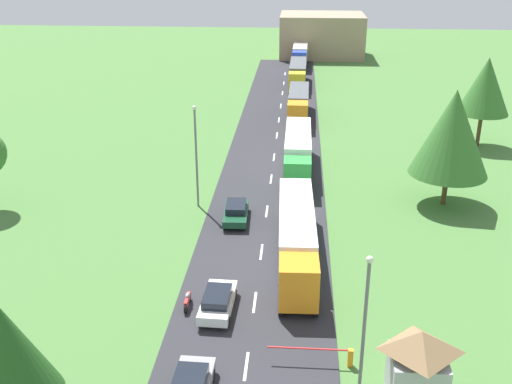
% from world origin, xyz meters
% --- Properties ---
extents(road, '(10.00, 140.00, 0.06)m').
position_xyz_m(road, '(0.00, 24.50, 0.03)').
color(road, '#2B2B30').
rests_on(road, ground).
extents(lane_marking_centre, '(0.16, 122.63, 0.01)m').
position_xyz_m(lane_marking_centre, '(0.00, 21.67, 0.07)').
color(lane_marking_centre, white).
rests_on(lane_marking_centre, road).
extents(truck_lead, '(2.90, 14.87, 3.46)m').
position_xyz_m(truck_lead, '(2.56, 16.65, 2.08)').
color(truck_lead, orange).
rests_on(truck_lead, road).
extents(truck_second, '(2.51, 13.36, 3.78)m').
position_xyz_m(truck_second, '(2.50, 34.62, 2.22)').
color(truck_second, green).
rests_on(truck_second, road).
extents(truck_third, '(2.65, 12.65, 3.41)m').
position_xyz_m(truck_third, '(2.43, 54.06, 2.05)').
color(truck_third, orange).
rests_on(truck_third, road).
extents(truck_fourth, '(2.66, 13.02, 3.49)m').
position_xyz_m(truck_fourth, '(2.19, 72.54, 2.08)').
color(truck_fourth, yellow).
rests_on(truck_fourth, road).
extents(truck_fifth, '(2.76, 13.55, 3.63)m').
position_xyz_m(truck_fifth, '(2.49, 89.41, 2.16)').
color(truck_fifth, blue).
rests_on(truck_fifth, road).
extents(car_second, '(2.01, 4.47, 1.44)m').
position_xyz_m(car_second, '(-2.20, 9.78, 0.82)').
color(car_second, white).
rests_on(car_second, road).
extents(car_third, '(2.07, 4.63, 1.40)m').
position_xyz_m(car_third, '(-2.43, 23.07, 0.80)').
color(car_third, '#19472D').
rests_on(car_third, road).
extents(motorcycle_courier, '(0.28, 1.94, 0.91)m').
position_xyz_m(motorcycle_courier, '(-4.16, 10.15, 0.54)').
color(motorcycle_courier, black).
rests_on(motorcycle_courier, road).
extents(guard_booth, '(3.08, 2.91, 4.17)m').
position_xyz_m(guard_booth, '(8.62, 2.74, 2.14)').
color(guard_booth, '#B2B2B7').
rests_on(guard_booth, ground).
extents(barrier_gate, '(4.64, 0.28, 1.05)m').
position_xyz_m(barrier_gate, '(4.80, 5.24, 0.69)').
color(barrier_gate, orange).
rests_on(barrier_gate, ground).
extents(person_second, '(0.38, 0.22, 1.62)m').
position_xyz_m(person_second, '(10.01, 3.71, 0.84)').
color(person_second, black).
rests_on(person_second, ground).
extents(lamppost_lead, '(0.36, 0.36, 7.86)m').
position_xyz_m(lamppost_lead, '(5.93, 3.24, 4.40)').
color(lamppost_lead, slate).
rests_on(lamppost_lead, ground).
extents(lamppost_second, '(0.36, 0.36, 8.91)m').
position_xyz_m(lamppost_second, '(-6.01, 25.80, 4.94)').
color(lamppost_second, slate).
rests_on(lamppost_second, ground).
extents(tree_oak, '(5.53, 5.53, 9.83)m').
position_xyz_m(tree_oak, '(22.48, 44.38, 6.77)').
color(tree_oak, '#513823').
rests_on(tree_oak, ground).
extents(tree_birch, '(6.61, 6.61, 10.14)m').
position_xyz_m(tree_birch, '(15.27, 27.72, 6.49)').
color(tree_birch, '#513823').
rests_on(tree_birch, ground).
extents(tree_pine, '(4.23, 4.23, 8.20)m').
position_xyz_m(tree_pine, '(-9.21, -2.31, 5.84)').
color(tree_pine, '#513823').
rests_on(tree_pine, ground).
extents(distant_building, '(16.01, 12.58, 8.00)m').
position_xyz_m(distant_building, '(6.56, 99.55, 4.00)').
color(distant_building, '#9E846B').
rests_on(distant_building, ground).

